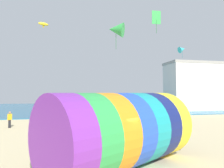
{
  "coord_description": "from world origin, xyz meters",
  "views": [
    {
      "loc": [
        -1.42,
        -8.43,
        3.47
      ],
      "look_at": [
        0.95,
        2.76,
        3.99
      ],
      "focal_mm": 32.0,
      "sensor_mm": 36.0,
      "label": 1
    }
  ],
  "objects_px": {
    "giant_inflatable_tube": "(121,130)",
    "kite_green_diamond": "(156,18)",
    "bystander_near_water": "(10,120)",
    "kite_handler": "(179,136)",
    "kite_cyan_delta": "(182,49)",
    "kite_green_delta": "(116,30)",
    "bystander_mid_beach": "(123,123)",
    "kite_yellow_parafoil": "(43,24)"
  },
  "relations": [
    {
      "from": "kite_green_diamond",
      "to": "kite_green_delta",
      "type": "relative_size",
      "value": 0.85
    },
    {
      "from": "kite_green_diamond",
      "to": "bystander_mid_beach",
      "type": "relative_size",
      "value": 1.06
    },
    {
      "from": "giant_inflatable_tube",
      "to": "kite_green_diamond",
      "type": "distance_m",
      "value": 10.47
    },
    {
      "from": "kite_green_delta",
      "to": "kite_cyan_delta",
      "type": "height_order",
      "value": "kite_green_delta"
    },
    {
      "from": "giant_inflatable_tube",
      "to": "bystander_mid_beach",
      "type": "bearing_deg",
      "value": 74.13
    },
    {
      "from": "kite_green_delta",
      "to": "bystander_near_water",
      "type": "bearing_deg",
      "value": 142.09
    },
    {
      "from": "kite_handler",
      "to": "kite_cyan_delta",
      "type": "distance_m",
      "value": 12.86
    },
    {
      "from": "kite_green_diamond",
      "to": "bystander_mid_beach",
      "type": "xyz_separation_m",
      "value": [
        -2.2,
        2.13,
        -8.65
      ]
    },
    {
      "from": "bystander_mid_beach",
      "to": "kite_handler",
      "type": "bearing_deg",
      "value": -70.17
    },
    {
      "from": "kite_green_delta",
      "to": "bystander_mid_beach",
      "type": "height_order",
      "value": "kite_green_delta"
    },
    {
      "from": "kite_handler",
      "to": "bystander_near_water",
      "type": "relative_size",
      "value": 0.98
    },
    {
      "from": "giant_inflatable_tube",
      "to": "bystander_mid_beach",
      "type": "distance_m",
      "value": 7.95
    },
    {
      "from": "kite_handler",
      "to": "kite_green_diamond",
      "type": "distance_m",
      "value": 9.37
    },
    {
      "from": "kite_handler",
      "to": "bystander_mid_beach",
      "type": "xyz_separation_m",
      "value": [
        -2.01,
        5.56,
        0.06
      ]
    },
    {
      "from": "kite_handler",
      "to": "kite_green_diamond",
      "type": "height_order",
      "value": "kite_green_diamond"
    },
    {
      "from": "giant_inflatable_tube",
      "to": "kite_green_delta",
      "type": "relative_size",
      "value": 3.79
    },
    {
      "from": "kite_green_diamond",
      "to": "kite_cyan_delta",
      "type": "xyz_separation_m",
      "value": [
        5.49,
        5.29,
        -1.17
      ]
    },
    {
      "from": "kite_yellow_parafoil",
      "to": "kite_green_diamond",
      "type": "xyz_separation_m",
      "value": [
        9.99,
        -10.51,
        -2.38
      ]
    },
    {
      "from": "giant_inflatable_tube",
      "to": "kite_green_diamond",
      "type": "relative_size",
      "value": 4.47
    },
    {
      "from": "kite_green_diamond",
      "to": "bystander_near_water",
      "type": "xyz_separation_m",
      "value": [
        -12.61,
        7.07,
        -8.7
      ]
    },
    {
      "from": "giant_inflatable_tube",
      "to": "bystander_near_water",
      "type": "xyz_separation_m",
      "value": [
        -8.25,
        12.54,
        -0.91
      ]
    },
    {
      "from": "kite_cyan_delta",
      "to": "bystander_near_water",
      "type": "distance_m",
      "value": 19.69
    },
    {
      "from": "kite_handler",
      "to": "kite_yellow_parafoil",
      "type": "xyz_separation_m",
      "value": [
        -9.79,
        13.95,
        11.1
      ]
    },
    {
      "from": "kite_yellow_parafoil",
      "to": "kite_cyan_delta",
      "type": "bearing_deg",
      "value": -18.64
    },
    {
      "from": "kite_green_diamond",
      "to": "giant_inflatable_tube",
      "type": "bearing_deg",
      "value": -128.54
    },
    {
      "from": "giant_inflatable_tube",
      "to": "bystander_near_water",
      "type": "bearing_deg",
      "value": 123.33
    },
    {
      "from": "bystander_mid_beach",
      "to": "kite_yellow_parafoil",
      "type": "bearing_deg",
      "value": 132.88
    },
    {
      "from": "kite_green_delta",
      "to": "bystander_mid_beach",
      "type": "relative_size",
      "value": 1.25
    },
    {
      "from": "kite_cyan_delta",
      "to": "bystander_mid_beach",
      "type": "distance_m",
      "value": 11.19
    },
    {
      "from": "kite_yellow_parafoil",
      "to": "kite_green_delta",
      "type": "relative_size",
      "value": 0.62
    },
    {
      "from": "kite_green_diamond",
      "to": "bystander_mid_beach",
      "type": "distance_m",
      "value": 9.17
    },
    {
      "from": "kite_green_diamond",
      "to": "bystander_mid_beach",
      "type": "bearing_deg",
      "value": 135.95
    },
    {
      "from": "kite_handler",
      "to": "kite_green_delta",
      "type": "height_order",
      "value": "kite_green_delta"
    },
    {
      "from": "kite_handler",
      "to": "bystander_near_water",
      "type": "height_order",
      "value": "bystander_near_water"
    },
    {
      "from": "kite_yellow_parafoil",
      "to": "bystander_near_water",
      "type": "distance_m",
      "value": 11.89
    },
    {
      "from": "bystander_near_water",
      "to": "kite_handler",
      "type": "bearing_deg",
      "value": -40.23
    },
    {
      "from": "kite_handler",
      "to": "kite_yellow_parafoil",
      "type": "relative_size",
      "value": 1.21
    },
    {
      "from": "kite_yellow_parafoil",
      "to": "kite_green_delta",
      "type": "xyz_separation_m",
      "value": [
        6.62,
        -10.65,
        -3.62
      ]
    },
    {
      "from": "giant_inflatable_tube",
      "to": "bystander_mid_beach",
      "type": "relative_size",
      "value": 4.73
    },
    {
      "from": "bystander_near_water",
      "to": "kite_green_delta",
      "type": "bearing_deg",
      "value": -37.91
    },
    {
      "from": "bystander_near_water",
      "to": "bystander_mid_beach",
      "type": "xyz_separation_m",
      "value": [
        10.41,
        -4.94,
        0.05
      ]
    },
    {
      "from": "kite_handler",
      "to": "kite_yellow_parafoil",
      "type": "bearing_deg",
      "value": 125.07
    }
  ]
}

